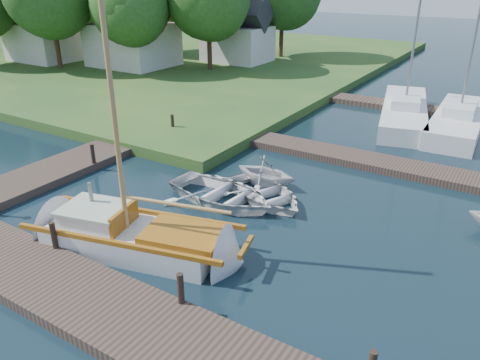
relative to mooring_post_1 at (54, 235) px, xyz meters
The scene contains 20 objects.
ground 5.87m from the mooring_post_1, 59.04° to the left, with size 160.00×160.00×0.00m, color black.
near_dock 3.21m from the mooring_post_1, 18.43° to the right, with size 18.00×2.20×0.30m, color #2F231C.
left_dock 8.62m from the mooring_post_1, 125.54° to the left, with size 2.20×18.00×0.30m, color #2F231C.
far_dock 12.55m from the mooring_post_1, 66.50° to the left, with size 14.00×1.60×0.30m, color #2F231C.
shore 36.80m from the mooring_post_1, 132.80° to the left, with size 50.00×40.00×0.50m, color #25491F.
mooring_post_1 is the anchor object (origin of this frame).
mooring_post_2 4.50m from the mooring_post_1, ahead, with size 0.16×0.16×0.80m, color black.
mooring_post_4 6.40m from the mooring_post_1, 128.66° to the left, with size 0.16×0.16×0.80m, color black.
mooring_post_5 10.77m from the mooring_post_1, 111.80° to the left, with size 0.16×0.16×0.80m, color black.
sailboat 2.33m from the mooring_post_1, 40.70° to the left, with size 7.41×3.61×9.83m.
dinghy 1.49m from the mooring_post_1, 70.77° to the left, with size 2.66×3.72×0.77m, color #7D470B.
tender_a 5.71m from the mooring_post_1, 69.16° to the left, with size 2.97×4.16×0.86m, color silver.
tender_b 7.83m from the mooring_post_1, 70.09° to the left, with size 2.08×2.41×1.27m, color silver.
tender_c 7.07m from the mooring_post_1, 62.25° to the left, with size 2.51×3.52×0.73m, color silver.
marina_boat_1 19.31m from the mooring_post_1, 75.35° to the left, with size 4.21×9.29×10.94m.
marina_boat_2 20.00m from the mooring_post_1, 67.53° to the left, with size 2.53×8.32×10.78m.
house_a 27.11m from the mooring_post_1, 128.99° to the left, with size 6.30×5.00×6.29m.
house_b 31.47m from the mooring_post_1, 142.77° to the left, with size 5.77×4.50×5.79m.
house_c 29.22m from the mooring_post_1, 112.17° to the left, with size 5.25×4.00×5.28m.
tree_2 24.67m from the mooring_post_1, 128.21° to the left, with size 5.83×5.75×7.82m.
Camera 1 is at (7.37, -11.78, 7.42)m, focal length 35.00 mm.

